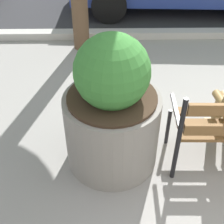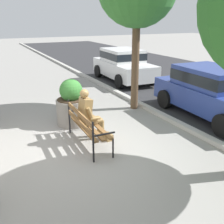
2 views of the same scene
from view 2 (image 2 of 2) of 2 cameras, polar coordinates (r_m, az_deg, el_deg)
ground_plane at (r=6.46m, az=-4.65°, el=-8.04°), size 80.00×80.00×0.00m
curb_stone at (r=7.87m, az=15.28°, el=-3.00°), size 60.00×0.20×0.12m
park_bench at (r=6.49m, az=-5.61°, el=-2.65°), size 1.81×0.57×0.95m
bronze_statue_seated at (r=6.69m, az=-4.57°, el=-0.79°), size 0.62×0.79×1.37m
concrete_planter at (r=7.82m, az=-8.67°, el=1.48°), size 0.90×0.90×1.37m
parked_car_white at (r=13.40m, az=2.41°, el=10.32°), size 4.18×2.08×1.56m
parked_car_blue at (r=8.91m, az=20.77°, el=4.32°), size 4.18×2.08×1.56m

